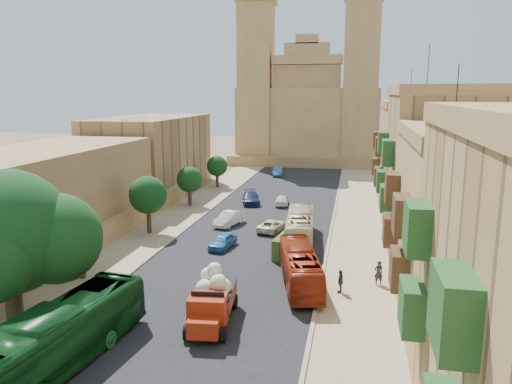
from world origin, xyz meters
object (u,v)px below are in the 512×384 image
at_px(street_tree_b, 148,195).
at_px(car_blue_a, 223,241).
at_px(olive_pickup, 289,246).
at_px(red_truck, 212,299).
at_px(street_tree_d, 217,166).
at_px(car_cream, 272,225).
at_px(car_dkblue, 251,198).
at_px(pedestrian_c, 340,281).
at_px(street_tree_a, 80,236).
at_px(ficus_tree, 9,237).
at_px(car_white_b, 282,200).
at_px(bus_green_north, 61,336).
at_px(car_white_a, 229,219).
at_px(pedestrian_a, 378,273).
at_px(bus_cream_east, 300,227).
at_px(bus_red_east, 300,267).
at_px(church, 309,112).
at_px(street_tree_c, 189,180).
at_px(car_blue_b, 278,172).

height_order(street_tree_b, car_blue_a, street_tree_b).
bearing_deg(car_blue_a, olive_pickup, 1.70).
bearing_deg(red_truck, olive_pickup, 78.06).
bearing_deg(olive_pickup, street_tree_d, 116.57).
bearing_deg(car_cream, car_dkblue, -55.57).
bearing_deg(pedestrian_c, olive_pickup, -141.06).
height_order(street_tree_a, red_truck, street_tree_a).
bearing_deg(ficus_tree, car_white_b, 73.56).
height_order(bus_green_north, car_white_a, bus_green_north).
height_order(street_tree_a, pedestrian_a, street_tree_a).
distance_m(street_tree_b, car_cream, 12.21).
bearing_deg(car_cream, car_white_a, -2.50).
distance_m(street_tree_d, pedestrian_a, 39.26).
relative_size(street_tree_d, bus_cream_east, 0.46).
relative_size(street_tree_d, car_dkblue, 0.92).
bearing_deg(street_tree_b, bus_red_east, -33.28).
xyz_separation_m(ficus_tree, pedestrian_a, (20.36, 10.85, -4.57)).
bearing_deg(street_tree_b, church, 79.62).
height_order(red_truck, car_blue_a, red_truck).
bearing_deg(car_white_b, bus_red_east, 96.36).
relative_size(street_tree_a, car_dkblue, 0.97).
xyz_separation_m(street_tree_c, bus_red_east, (15.56, -22.21, -1.82)).
bearing_deg(car_blue_b, street_tree_a, -104.42).
bearing_deg(car_cream, bus_green_north, 89.60).
distance_m(car_white_b, pedestrian_c, 26.59).
xyz_separation_m(red_truck, bus_cream_east, (3.18, 17.25, -0.12)).
relative_size(bus_cream_east, car_cream, 2.36).
bearing_deg(car_white_b, street_tree_d, -46.95).
height_order(church, car_dkblue, church).
bearing_deg(street_tree_a, car_white_b, 67.87).
xyz_separation_m(street_tree_b, car_white_a, (6.77, 4.19, -3.00)).
relative_size(car_white_b, pedestrian_c, 2.30).
bearing_deg(street_tree_c, car_white_b, 12.23).
distance_m(street_tree_b, car_blue_b, 36.30).
bearing_deg(car_white_a, olive_pickup, -33.69).
xyz_separation_m(street_tree_b, pedestrian_c, (18.39, -11.13, -2.89)).
distance_m(olive_pickup, car_cream, 7.37).
bearing_deg(bus_green_north, olive_pickup, 72.51).
relative_size(bus_green_north, pedestrian_c, 6.99).
bearing_deg(street_tree_d, bus_green_north, -83.54).
distance_m(street_tree_a, bus_red_east, 15.77).
height_order(street_tree_a, car_blue_b, street_tree_a).
bearing_deg(street_tree_a, red_truck, -24.46).
relative_size(bus_red_east, car_white_a, 2.20).
distance_m(street_tree_b, pedestrian_a, 23.03).
height_order(ficus_tree, street_tree_a, ficus_tree).
bearing_deg(pedestrian_c, car_white_a, -135.51).
distance_m(street_tree_a, olive_pickup, 16.29).
xyz_separation_m(car_blue_b, pedestrian_c, (11.55, -46.65, 0.14)).
bearing_deg(red_truck, pedestrian_a, 39.34).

